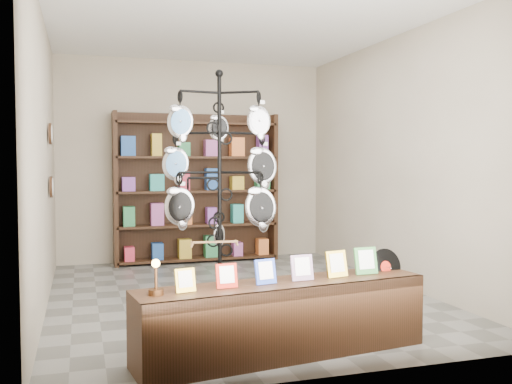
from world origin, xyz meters
The scene contains 6 objects.
ground centered at (0.00, 0.00, 0.00)m, with size 5.00×5.00×0.00m, color slate.
room_envelope centered at (0.00, 0.00, 1.85)m, with size 5.00×5.00×5.00m.
display_tree centered at (-0.35, -0.59, 1.38)m, with size 1.23×1.18×2.38m.
front_shelf centered at (-0.18, -1.99, 0.29)m, with size 2.35×0.77×0.81m.
back_shelving centered at (0.00, 2.30, 1.03)m, with size 2.42×0.36×2.20m.
wall_clocks centered at (-1.97, 0.80, 1.50)m, with size 0.03×0.24×0.84m.
Camera 1 is at (-1.65, -6.03, 1.48)m, focal length 40.00 mm.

